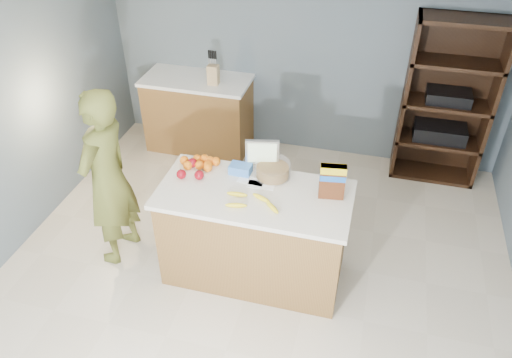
% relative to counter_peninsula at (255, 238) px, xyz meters
% --- Properties ---
extents(floor, '(4.50, 5.00, 0.02)m').
position_rel_counter_peninsula_xyz_m(floor, '(0.00, -0.30, -0.42)').
color(floor, beige).
rests_on(floor, ground).
extents(walls, '(4.52, 5.02, 2.51)m').
position_rel_counter_peninsula_xyz_m(walls, '(0.00, -0.30, 1.24)').
color(walls, slate).
rests_on(walls, ground).
extents(counter_peninsula, '(1.56, 0.76, 0.90)m').
position_rel_counter_peninsula_xyz_m(counter_peninsula, '(0.00, 0.00, 0.00)').
color(counter_peninsula, brown).
rests_on(counter_peninsula, ground).
extents(back_cabinet, '(1.24, 0.62, 0.90)m').
position_rel_counter_peninsula_xyz_m(back_cabinet, '(-1.20, 1.90, 0.04)').
color(back_cabinet, brown).
rests_on(back_cabinet, ground).
extents(shelving_unit, '(0.90, 0.40, 1.80)m').
position_rel_counter_peninsula_xyz_m(shelving_unit, '(1.55, 2.05, 0.45)').
color(shelving_unit, black).
rests_on(shelving_unit, ground).
extents(person, '(0.45, 0.64, 1.66)m').
position_rel_counter_peninsula_xyz_m(person, '(-1.28, -0.06, 0.42)').
color(person, brown).
rests_on(person, ground).
extents(knife_block, '(0.12, 0.10, 0.31)m').
position_rel_counter_peninsula_xyz_m(knife_block, '(-0.96, 1.82, 0.60)').
color(knife_block, tan).
rests_on(knife_block, back_cabinet).
extents(envelopes, '(0.32, 0.16, 0.00)m').
position_rel_counter_peninsula_xyz_m(envelopes, '(-0.02, 0.13, 0.49)').
color(envelopes, white).
rests_on(envelopes, counter_peninsula).
extents(bananas, '(0.47, 0.23, 0.04)m').
position_rel_counter_peninsula_xyz_m(bananas, '(0.01, -0.13, 0.50)').
color(bananas, yellow).
rests_on(bananas, counter_peninsula).
extents(apples, '(0.23, 0.26, 0.08)m').
position_rel_counter_peninsula_xyz_m(apples, '(-0.58, 0.10, 0.53)').
color(apples, maroon).
rests_on(apples, counter_peninsula).
extents(oranges, '(0.35, 0.21, 0.08)m').
position_rel_counter_peninsula_xyz_m(oranges, '(-0.53, 0.24, 0.52)').
color(oranges, orange).
rests_on(oranges, counter_peninsula).
extents(blue_carton, '(0.18, 0.13, 0.08)m').
position_rel_counter_peninsula_xyz_m(blue_carton, '(-0.18, 0.23, 0.52)').
color(blue_carton, blue).
rests_on(blue_carton, counter_peninsula).
extents(salad_bowl, '(0.30, 0.30, 0.13)m').
position_rel_counter_peninsula_xyz_m(salad_bowl, '(0.09, 0.26, 0.54)').
color(salad_bowl, '#267219').
rests_on(salad_bowl, counter_peninsula).
extents(tv, '(0.28, 0.12, 0.28)m').
position_rel_counter_peninsula_xyz_m(tv, '(-0.02, 0.34, 0.64)').
color(tv, silver).
rests_on(tv, counter_peninsula).
extents(cereal_box, '(0.21, 0.10, 0.30)m').
position_rel_counter_peninsula_xyz_m(cereal_box, '(0.60, 0.10, 0.66)').
color(cereal_box, '#592B14').
rests_on(cereal_box, counter_peninsula).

